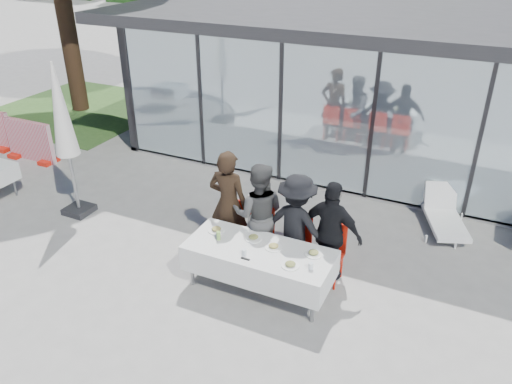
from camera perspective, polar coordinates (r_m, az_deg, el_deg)
ground at (r=7.84m, az=-2.73°, el=-11.93°), size 90.00×90.00×0.00m
pavilion at (r=13.78m, az=21.62°, el=13.98°), size 14.80×8.80×3.44m
dining_table at (r=7.67m, az=0.36°, el=-7.81°), size 2.26×0.96×0.75m
diner_a at (r=8.33m, az=-3.16°, el=-1.35°), size 0.71×0.71×1.91m
diner_chair_a at (r=8.56m, az=-2.97°, el=-3.67°), size 0.44×0.44×0.97m
diner_b at (r=8.14m, az=0.30°, el=-2.54°), size 1.08×1.08×1.78m
diner_chair_b at (r=8.35m, az=0.40°, el=-4.52°), size 0.44×0.44×0.97m
diner_c at (r=7.94m, az=4.64°, el=-3.76°), size 1.25×1.25×1.72m
diner_chair_c at (r=8.14m, az=4.65°, el=-5.57°), size 0.44×0.44×0.97m
diner_d at (r=7.79m, az=8.58°, el=-4.65°), size 1.14×1.14×1.73m
diner_chair_d at (r=8.00m, az=8.50°, el=-6.49°), size 0.44×0.44×0.97m
plate_a at (r=7.98m, az=-4.55°, el=-4.30°), size 0.26×0.26×0.07m
plate_b at (r=7.76m, az=-0.29°, el=-5.24°), size 0.26×0.26×0.07m
plate_c at (r=7.56m, az=2.02°, el=-6.24°), size 0.26×0.26×0.07m
plate_d at (r=7.46m, az=6.60°, el=-6.96°), size 0.26×0.26×0.07m
plate_extra at (r=7.19m, az=3.94°, el=-8.29°), size 0.26×0.26×0.07m
juice_bottle at (r=7.74m, az=-4.31°, el=-5.00°), size 0.06×0.06×0.14m
drinking_glasses at (r=7.25m, az=2.38°, el=-7.66°), size 1.08×0.16×0.10m
folded_eyeglasses at (r=7.32m, az=-1.22°, el=-7.65°), size 0.14×0.03×0.01m
market_umbrella at (r=9.80m, az=-21.28°, el=7.72°), size 0.50×0.50×3.00m
lounger at (r=10.04m, az=20.68°, el=-2.38°), size 1.04×1.46×0.72m
grass_patch at (r=16.80m, az=-19.35°, el=8.96°), size 5.00×5.00×0.02m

